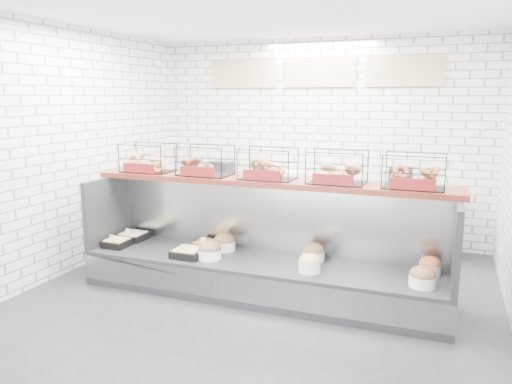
% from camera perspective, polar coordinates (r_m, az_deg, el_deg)
% --- Properties ---
extents(ground, '(5.50, 5.50, 0.00)m').
position_cam_1_polar(ground, '(5.38, -0.63, -12.74)').
color(ground, black).
rests_on(ground, ground).
extents(room_shell, '(5.02, 5.51, 3.01)m').
position_cam_1_polar(room_shell, '(5.49, 1.69, 9.86)').
color(room_shell, silver).
rests_on(room_shell, ground).
extents(display_case, '(4.00, 0.90, 1.20)m').
position_cam_1_polar(display_case, '(5.56, 0.69, -8.34)').
color(display_case, black).
rests_on(display_case, ground).
extents(bagel_shelf, '(4.10, 0.50, 0.40)m').
position_cam_1_polar(bagel_shelf, '(5.47, 1.34, 2.70)').
color(bagel_shelf, '#47170F').
rests_on(bagel_shelf, display_case).
extents(prep_counter, '(4.00, 0.60, 1.20)m').
position_cam_1_polar(prep_counter, '(7.44, 6.28, -2.31)').
color(prep_counter, '#93969B').
rests_on(prep_counter, ground).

